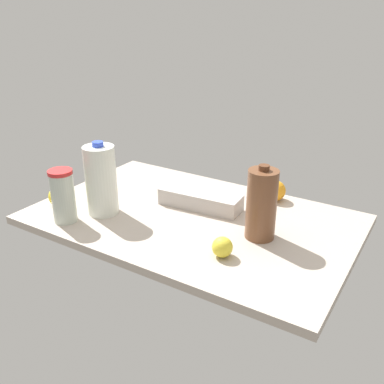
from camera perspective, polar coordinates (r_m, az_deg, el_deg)
The scene contains 8 objects.
countertop at distance 164.17cm, azimuth -0.00°, elevation -3.68°, with size 120.00×76.00×3.00cm, color #B6A799.
egg_carton at distance 169.34cm, azimuth 1.11°, elevation -1.02°, with size 33.01×10.56×6.49cm, color #BAB2AD.
tumbler_cup at distance 162.73cm, azimuth -16.82°, elevation -0.50°, with size 8.80×8.80×20.08cm.
milk_jug at distance 164.54cm, azimuth -12.03°, elevation 1.56°, with size 11.76×11.76×28.48cm.
chocolate_milk_jug at distance 145.64cm, azimuth 9.25°, elevation -1.63°, with size 10.29×10.29×26.38cm.
lemon_far_back at distance 137.06cm, azimuth 4.06°, elevation -7.33°, with size 6.73×6.73×6.73cm, color yellow.
orange_near_front at distance 178.47cm, azimuth 11.07°, elevation 0.18°, with size 8.36×8.36×8.36cm, color orange.
lemon_loose at distance 178.53cm, azimuth -17.37°, elevation -0.57°, with size 7.90×7.90×7.90cm, color yellow.
Camera 1 is at (77.31, -123.95, 76.41)cm, focal length 40.00 mm.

